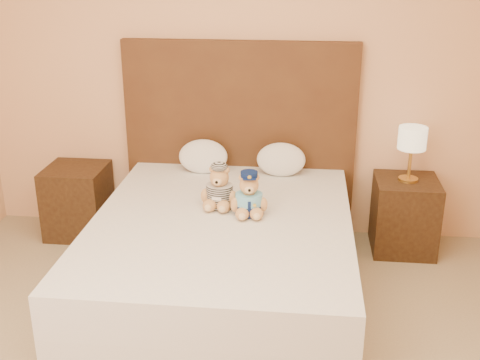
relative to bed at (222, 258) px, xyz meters
name	(u,v)px	position (x,y,z in m)	size (l,w,h in m)	color
room_walls	(195,24)	(0.00, -0.74, 1.53)	(4.04, 4.52, 2.72)	#E7AC7E
bed	(222,258)	(0.00, 0.00, 0.00)	(1.60, 2.00, 0.55)	white
headboard	(240,140)	(0.00, 1.01, 0.47)	(1.75, 0.08, 1.50)	#4D2E17
nightstand_left	(78,201)	(-1.25, 0.80, 0.00)	(0.45, 0.45, 0.55)	#3D2913
nightstand_right	(404,215)	(1.25, 0.80, 0.00)	(0.45, 0.45, 0.55)	#3D2913
lamp	(412,141)	(1.25, 0.80, 0.57)	(0.20, 0.20, 0.40)	gold
teddy_police	(249,194)	(0.16, 0.08, 0.42)	(0.24, 0.23, 0.28)	#B77E47
teddy_prisoner	(219,186)	(-0.04, 0.18, 0.42)	(0.25, 0.24, 0.28)	#B77E47
pillow_left	(203,155)	(-0.25, 0.83, 0.40)	(0.37, 0.24, 0.26)	white
pillow_right	(281,158)	(0.33, 0.83, 0.40)	(0.36, 0.23, 0.25)	white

